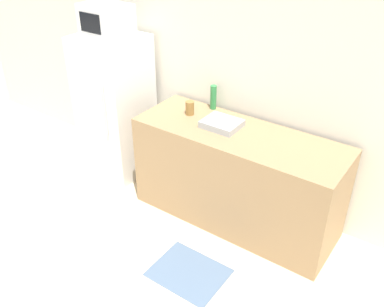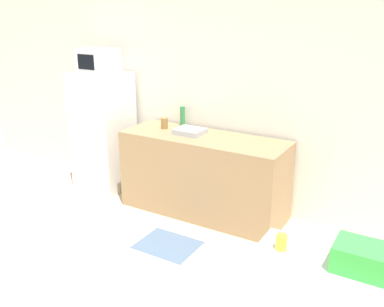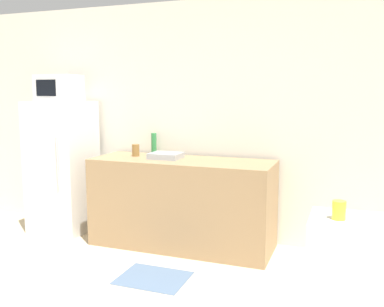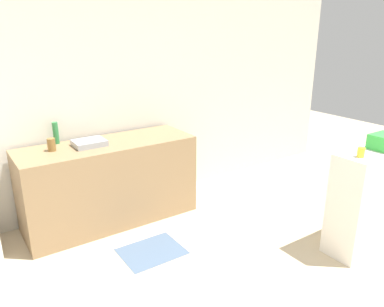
{
  "view_description": "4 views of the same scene",
  "coord_description": "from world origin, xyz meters",
  "px_view_note": "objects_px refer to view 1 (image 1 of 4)",
  "views": [
    {
      "loc": [
        1.7,
        0.04,
        2.7
      ],
      "look_at": [
        0.27,
        2.06,
        1.19
      ],
      "focal_mm": 40.0,
      "sensor_mm": 36.0,
      "label": 1
    },
    {
      "loc": [
        2.39,
        -1.07,
        2.28
      ],
      "look_at": [
        0.5,
        2.09,
        1.03
      ],
      "focal_mm": 40.0,
      "sensor_mm": 36.0,
      "label": 2
    },
    {
      "loc": [
        1.79,
        -1.14,
        1.62
      ],
      "look_at": [
        0.51,
        2.29,
        1.09
      ],
      "focal_mm": 40.0,
      "sensor_mm": 36.0,
      "label": 3
    },
    {
      "loc": [
        -1.24,
        -0.81,
        2.11
      ],
      "look_at": [
        0.59,
        1.9,
        1.01
      ],
      "focal_mm": 35.0,
      "sensor_mm": 36.0,
      "label": 4
    }
  ],
  "objects_px": {
    "bottle_short": "(190,108)",
    "microwave": "(106,20)",
    "refrigerator": "(115,107)",
    "bottle_tall": "(213,97)"
  },
  "relations": [
    {
      "from": "bottle_short",
      "to": "bottle_tall",
      "type": "bearing_deg",
      "value": 64.4
    },
    {
      "from": "microwave",
      "to": "bottle_short",
      "type": "distance_m",
      "value": 1.16
    },
    {
      "from": "refrigerator",
      "to": "microwave",
      "type": "bearing_deg",
      "value": -109.81
    },
    {
      "from": "microwave",
      "to": "bottle_short",
      "type": "height_order",
      "value": "microwave"
    },
    {
      "from": "microwave",
      "to": "bottle_short",
      "type": "xyz_separation_m",
      "value": [
        0.95,
        0.04,
        -0.67
      ]
    },
    {
      "from": "refrigerator",
      "to": "microwave",
      "type": "xyz_separation_m",
      "value": [
        -0.0,
        -0.0,
        0.91
      ]
    },
    {
      "from": "bottle_short",
      "to": "microwave",
      "type": "bearing_deg",
      "value": -177.76
    },
    {
      "from": "refrigerator",
      "to": "bottle_tall",
      "type": "relative_size",
      "value": 6.43
    },
    {
      "from": "refrigerator",
      "to": "bottle_short",
      "type": "xyz_separation_m",
      "value": [
        0.95,
        0.04,
        0.23
      ]
    },
    {
      "from": "microwave",
      "to": "bottle_short",
      "type": "bearing_deg",
      "value": 2.24
    }
  ]
}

